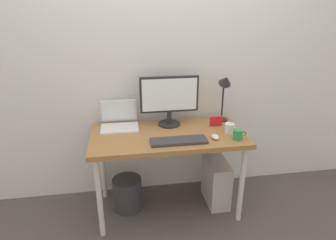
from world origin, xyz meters
name	(u,v)px	position (x,y,z in m)	size (l,w,h in m)	color
ground_plane	(168,207)	(0.00, 0.00, 0.00)	(6.00, 6.00, 0.00)	#4C4742
back_wall	(161,58)	(0.00, 0.38, 1.30)	(4.40, 0.04, 2.60)	silver
desk	(168,141)	(0.00, 0.00, 0.67)	(1.27, 0.64, 0.74)	olive
monitor	(169,98)	(0.04, 0.19, 0.99)	(0.51, 0.20, 0.44)	#232328
laptop	(119,121)	(-0.40, 0.20, 0.80)	(0.32, 0.26, 0.23)	silver
desk_lamp	(225,88)	(0.54, 0.19, 1.06)	(0.11, 0.16, 0.45)	#232328
keyboard	(179,141)	(0.05, -0.18, 0.75)	(0.44, 0.14, 0.02)	#333338
mouse	(215,137)	(0.35, -0.16, 0.76)	(0.06, 0.09, 0.03)	silver
coffee_mug	(238,135)	(0.53, -0.20, 0.78)	(0.11, 0.07, 0.08)	#268C4C
glass_cup	(230,128)	(0.51, -0.06, 0.78)	(0.12, 0.08, 0.08)	silver
photo_frame	(216,121)	(0.44, 0.09, 0.79)	(0.11, 0.02, 0.09)	red
computer_tower	(216,182)	(0.46, 0.02, 0.21)	(0.18, 0.36, 0.42)	#B2B2B7
wastebasket	(127,193)	(-0.36, 0.05, 0.15)	(0.26, 0.26, 0.30)	#333338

